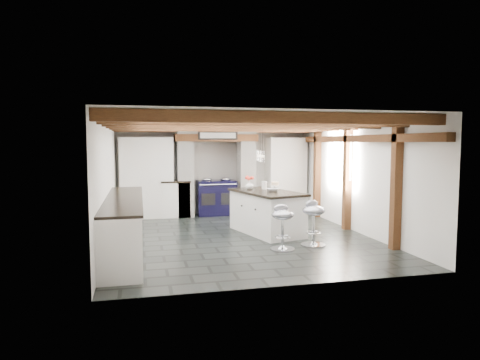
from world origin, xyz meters
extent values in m
plane|color=black|center=(0.00, 0.00, 0.00)|extent=(6.00, 6.00, 0.00)
plane|color=white|center=(0.00, 3.00, 1.15)|extent=(5.00, 0.00, 5.00)
plane|color=white|center=(-2.50, 0.00, 1.15)|extent=(0.00, 6.00, 6.00)
plane|color=white|center=(2.50, 0.00, 1.15)|extent=(0.00, 6.00, 6.00)
plane|color=white|center=(0.00, 0.00, 2.30)|extent=(6.00, 6.00, 0.00)
cube|color=white|center=(-0.80, 2.70, 0.95)|extent=(0.40, 0.60, 1.90)
cube|color=white|center=(0.80, 2.70, 0.95)|extent=(0.40, 0.60, 1.90)
cube|color=brown|center=(0.00, 2.70, 1.99)|extent=(2.10, 0.65, 0.18)
cube|color=white|center=(0.00, 2.70, 2.15)|extent=(2.00, 0.60, 0.31)
cube|color=black|center=(0.00, 2.38, 2.05)|extent=(1.00, 0.03, 0.22)
cube|color=silver|center=(0.00, 2.36, 2.05)|extent=(0.90, 0.01, 0.14)
cube|color=white|center=(-1.75, 2.70, 1.00)|extent=(1.30, 0.58, 2.00)
cube|color=white|center=(1.90, 2.70, 1.00)|extent=(1.00, 0.58, 2.00)
cube|color=white|center=(-2.20, -0.60, 0.44)|extent=(0.60, 3.80, 0.88)
cube|color=black|center=(-2.20, -0.60, 0.90)|extent=(0.64, 3.80, 0.04)
cube|color=white|center=(-1.05, 2.70, 0.44)|extent=(0.70, 0.60, 0.88)
cube|color=black|center=(-1.05, 2.70, 0.90)|extent=(0.74, 0.64, 0.04)
cube|color=brown|center=(2.42, 0.00, 1.95)|extent=(0.15, 5.80, 0.14)
plane|color=white|center=(2.48, 0.60, 1.55)|extent=(0.00, 0.90, 0.90)
cube|color=brown|center=(0.00, -2.60, 2.21)|extent=(5.00, 0.16, 0.16)
cube|color=brown|center=(0.00, -1.73, 2.21)|extent=(5.00, 0.16, 0.16)
cube|color=brown|center=(0.00, -0.87, 2.21)|extent=(5.00, 0.16, 0.16)
cube|color=brown|center=(0.00, 0.00, 2.21)|extent=(5.00, 0.16, 0.16)
cube|color=brown|center=(0.00, 0.87, 2.21)|extent=(5.00, 0.16, 0.16)
cube|color=brown|center=(0.00, 1.73, 2.21)|extent=(5.00, 0.16, 0.16)
cube|color=brown|center=(0.00, 2.60, 2.21)|extent=(5.00, 0.16, 0.16)
cube|color=brown|center=(2.42, -1.60, 1.15)|extent=(0.15, 0.15, 2.30)
cube|color=brown|center=(2.42, 0.20, 1.15)|extent=(0.15, 0.15, 2.30)
cube|color=brown|center=(2.42, 1.80, 1.15)|extent=(0.15, 0.15, 2.30)
cylinder|color=black|center=(0.45, -0.05, 1.93)|extent=(0.01, 0.01, 0.56)
cylinder|color=white|center=(0.45, -0.05, 1.60)|extent=(0.09, 0.09, 0.22)
cylinder|color=black|center=(0.50, 0.25, 1.93)|extent=(0.01, 0.01, 0.56)
cylinder|color=white|center=(0.50, 0.25, 1.60)|extent=(0.09, 0.09, 0.22)
cylinder|color=black|center=(0.55, 0.55, 1.93)|extent=(0.01, 0.01, 0.56)
cylinder|color=white|center=(0.55, 0.55, 1.60)|extent=(0.09, 0.09, 0.22)
cube|color=black|center=(0.00, 2.68, 0.45)|extent=(1.00, 0.60, 0.90)
ellipsoid|color=silver|center=(-0.25, 2.68, 0.93)|extent=(0.28, 0.28, 0.11)
ellipsoid|color=silver|center=(0.25, 2.68, 0.93)|extent=(0.28, 0.28, 0.11)
cylinder|color=silver|center=(0.00, 2.36, 0.82)|extent=(0.95, 0.03, 0.03)
cube|color=black|center=(-0.25, 2.38, 0.45)|extent=(0.35, 0.02, 0.30)
cube|color=black|center=(0.25, 2.38, 0.45)|extent=(0.35, 0.02, 0.30)
cube|color=white|center=(0.62, 0.22, 0.41)|extent=(1.25, 1.86, 0.83)
cube|color=black|center=(0.62, 0.22, 0.85)|extent=(1.35, 1.95, 0.05)
imported|color=white|center=(0.37, 0.64, 0.97)|extent=(0.21, 0.21, 0.18)
ellipsoid|color=red|center=(0.37, 0.64, 1.11)|extent=(0.19, 0.19, 0.11)
cylinder|color=white|center=(0.68, 0.57, 0.96)|extent=(0.11, 0.11, 0.17)
imported|color=white|center=(0.74, 0.15, 0.91)|extent=(0.30, 0.30, 0.06)
cylinder|color=white|center=(0.84, 0.32, 0.92)|extent=(0.05, 0.05, 0.09)
cylinder|color=white|center=(0.84, 0.32, 0.98)|extent=(0.21, 0.21, 0.01)
cylinder|color=beige|center=(0.84, 0.32, 1.02)|extent=(0.16, 0.16, 0.07)
cylinder|color=silver|center=(1.13, -1.04, 0.02)|extent=(0.45, 0.45, 0.03)
cone|color=silver|center=(1.13, -1.04, 0.06)|extent=(0.20, 0.20, 0.08)
cylinder|color=silver|center=(1.13, -1.04, 0.33)|extent=(0.05, 0.05, 0.56)
torus|color=silver|center=(1.13, -1.04, 0.24)|extent=(0.28, 0.28, 0.02)
ellipsoid|color=#9798A4|center=(1.13, -1.04, 0.65)|extent=(0.52, 0.52, 0.18)
ellipsoid|color=#9798A4|center=(1.09, -0.94, 0.75)|extent=(0.31, 0.21, 0.16)
cylinder|color=silver|center=(0.49, -1.20, 0.01)|extent=(0.43, 0.43, 0.03)
cone|color=silver|center=(0.49, -1.20, 0.06)|extent=(0.19, 0.19, 0.08)
cylinder|color=silver|center=(0.49, -1.20, 0.32)|extent=(0.05, 0.05, 0.54)
torus|color=silver|center=(0.49, -1.20, 0.23)|extent=(0.27, 0.27, 0.02)
ellipsoid|color=#9798A4|center=(0.49, -1.20, 0.62)|extent=(0.42, 0.42, 0.18)
ellipsoid|color=#9798A4|center=(0.48, -1.10, 0.72)|extent=(0.28, 0.13, 0.15)
camera|label=1|loc=(-1.92, -8.16, 1.87)|focal=32.00mm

